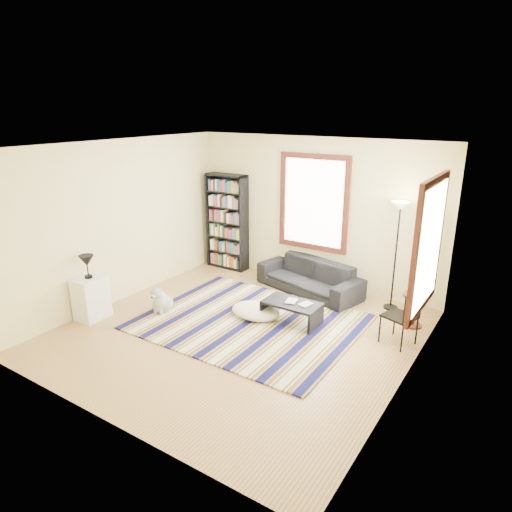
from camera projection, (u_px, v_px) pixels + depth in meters
The scene contains 21 objects.
floor at pixel (238, 335), 7.05m from camera, with size 5.00×5.00×0.10m, color tan.
ceiling at pixel (236, 143), 6.13m from camera, with size 5.00×5.00×0.10m, color white.
wall_back at pixel (315, 212), 8.62m from camera, with size 5.00×0.10×2.80m, color beige.
wall_front at pixel (90, 308), 4.56m from camera, with size 5.00×0.10×2.80m, color beige.
wall_left at pixel (117, 222), 7.91m from camera, with size 0.10×5.00×2.80m, color beige.
wall_right at pixel (417, 281), 5.27m from camera, with size 0.10×5.00×2.80m, color beige.
window_back at pixel (314, 203), 8.49m from camera, with size 1.20×0.06×1.60m, color white.
window_right at pixel (429, 246), 5.89m from camera, with size 0.06×1.20×1.60m, color white.
rug at pixel (249, 322), 7.35m from camera, with size 3.35×2.68×0.02m, color #0C0E3C.
sofa at pixel (309, 277), 8.48m from camera, with size 2.02×0.79×0.59m, color black.
bookshelf at pixel (227, 222), 9.55m from camera, with size 0.90×0.30×2.00m, color black.
coffee_table at pixel (292, 313), 7.28m from camera, with size 0.90×0.50×0.36m, color black.
book_a at pixel (286, 300), 7.27m from camera, with size 0.22×0.17×0.02m, color beige.
book_b at pixel (302, 303), 7.18m from camera, with size 0.15×0.21×0.02m, color beige.
floor_cushion at pixel (256, 311), 7.51m from camera, with size 0.85×0.63×0.21m, color silver.
floor_lamp at pixel (395, 257), 7.57m from camera, with size 0.30×0.30×1.86m, color black, non-canonical shape.
side_table at pixel (414, 311), 7.14m from camera, with size 0.40×0.40×0.54m, color #4B2012.
folding_chair at pixel (400, 316), 6.58m from camera, with size 0.42×0.40×0.86m, color black.
white_cabinet at pixel (91, 298), 7.41m from camera, with size 0.38×0.50×0.70m, color white.
table_lamp at pixel (87, 267), 7.24m from camera, with size 0.24×0.24×0.38m, color black, non-canonical shape.
dog at pixel (163, 298), 7.64m from camera, with size 0.36×0.50×0.50m, color silver, non-canonical shape.
Camera 1 is at (3.66, -5.14, 3.34)m, focal length 32.00 mm.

